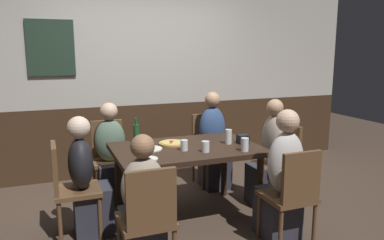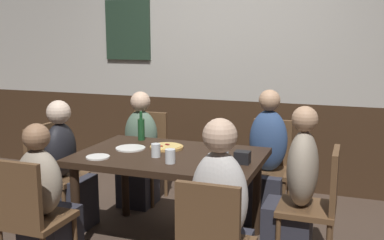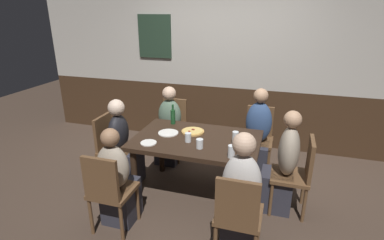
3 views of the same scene
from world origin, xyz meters
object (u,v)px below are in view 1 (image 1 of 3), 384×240
Objects in this scene: chair_left_near at (148,216)px; condiment_caddy at (243,139)px; tumbler_water at (228,138)px; plate_white_small at (148,159)px; chair_right_far at (208,145)px; beer_glass_tall at (205,147)px; person_left_far at (111,160)px; pint_glass_stout at (245,145)px; dining_table at (186,155)px; chair_right_near at (293,193)px; chair_head_west at (68,185)px; pizza at (172,143)px; person_right_near at (282,185)px; person_head_west at (87,185)px; person_head_east at (269,161)px; chair_left_far at (109,154)px; chair_head_east at (282,159)px; beer_bottle_green at (136,133)px; person_right_far at (213,147)px; highball_clear at (184,146)px; plate_white_large at (150,149)px; person_left_near at (143,213)px.

condiment_caddy is (1.23, 0.82, 0.29)m from chair_left_near.
tumbler_water reaches higher than plate_white_small.
chair_right_far reaches higher than beer_glass_tall.
pint_glass_stout is at bearing -44.50° from person_left_far.
person_left_far is at bearing 135.50° from pint_glass_stout.
chair_right_near reaches higher than dining_table.
chair_head_west reaches higher than pint_glass_stout.
pizza is 2.14× the size of pint_glass_stout.
beer_glass_tall is at bearing 129.05° from chair_right_near.
person_left_far reaches higher than beer_glass_tall.
dining_table is 11.15× the size of pint_glass_stout.
pizza is (-0.72, 0.89, 0.24)m from person_right_near.
person_left_far reaches higher than person_head_west.
person_left_far is (-1.60, 0.73, -0.02)m from person_head_east.
tumbler_water is (-0.02, 0.32, 0.01)m from pint_glass_stout.
chair_head_west is at bearing 177.70° from condiment_caddy.
person_head_west is (-1.60, 0.89, -0.02)m from chair_right_near.
chair_left_far is at bearing 125.33° from chair_right_near.
person_head_west is 1.00× the size of person_left_far.
person_head_west reaches higher than pizza.
chair_right_far is at bearing 119.45° from chair_head_east.
chair_right_far is at bearing 90.00° from chair_right_near.
chair_head_east is 0.79× the size of person_left_far.
beer_bottle_green reaches higher than chair_head_east.
person_right_far is (1.60, 0.73, 0.03)m from person_head_west.
person_head_east is 1.05× the size of person_head_west.
dining_table is 1.63× the size of chair_right_near.
person_left_far is at bearing 155.61° from person_head_east.
person_head_west is 0.96m from highball_clear.
pint_glass_stout reaches higher than plate_white_large.
chair_head_east is 2.10m from person_head_west.
person_left_near reaches higher than chair_head_east.
chair_head_east reaches higher than pizza.
chair_left_near is 1.00× the size of chair_right_near.
dining_table is 1.63× the size of chair_head_east.
chair_right_near reaches higher than plate_white_small.
condiment_caddy is at bearing -38.02° from chair_left_far.
person_right_far is at bearing 61.40° from beer_glass_tall.
chair_head_west is at bearing 124.74° from person_left_near.
condiment_caddy is at bearing 28.09° from person_left_near.
person_left_far is (-1.26, 1.61, -0.03)m from chair_right_near.
condiment_caddy is (0.15, -0.04, -0.02)m from tumbler_water.
plate_white_small is at bearing -81.01° from person_left_far.
person_left_far is at bearing 144.86° from tumbler_water.
person_head_east is at bearing 0.00° from dining_table.
chair_right_near is 0.79× the size of person_head_west.
person_left_far is (-1.76, 0.73, -0.03)m from chair_head_east.
person_head_east is (0.97, 0.00, -0.16)m from dining_table.
chair_head_east is (1.13, 0.00, -0.16)m from dining_table.
person_right_far is (0.00, -0.16, 0.00)m from chair_right_far.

